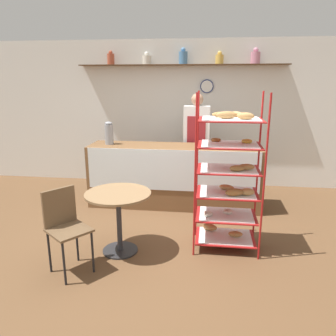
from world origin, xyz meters
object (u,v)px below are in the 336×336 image
pastry_rack (229,178)px  cafe_table (119,207)px  person_worker (196,141)px  coffee_carafe (109,133)px  cafe_chair (65,221)px  donut_tray_counter (222,147)px

pastry_rack → cafe_table: (-1.26, -0.27, -0.32)m
person_worker → coffee_carafe: (-1.37, -0.51, 0.19)m
person_worker → cafe_table: bearing=-110.8°
pastry_rack → coffee_carafe: (-1.83, 1.31, 0.28)m
person_worker → cafe_chair: size_ratio=1.97×
person_worker → cafe_chair: 2.86m
pastry_rack → cafe_chair: (-1.71, -0.71, -0.32)m
cafe_table → cafe_chair: (-0.46, -0.44, -0.00)m
cafe_table → cafe_chair: cafe_chair is taller
pastry_rack → person_worker: size_ratio=1.05×
person_worker → donut_tray_counter: 0.72m
donut_tray_counter → cafe_table: bearing=-128.7°
person_worker → cafe_chair: person_worker is taller
person_worker → donut_tray_counter: bearing=-55.4°
cafe_table → donut_tray_counter: donut_tray_counter is taller
pastry_rack → person_worker: (-0.46, 1.82, 0.09)m
cafe_chair → donut_tray_counter: donut_tray_counter is taller
cafe_table → person_worker: bearing=69.2°
coffee_carafe → donut_tray_counter: bearing=-2.6°
cafe_table → donut_tray_counter: 1.98m
cafe_table → cafe_chair: 0.64m
cafe_chair → cafe_table: bearing=-7.6°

